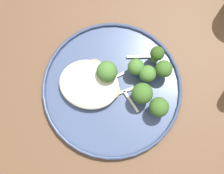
{
  "coord_description": "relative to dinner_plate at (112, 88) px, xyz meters",
  "views": [
    {
      "loc": [
        -0.04,
        0.15,
        1.32
      ],
      "look_at": [
        -0.01,
        0.03,
        0.76
      ],
      "focal_mm": 45.55,
      "sensor_mm": 36.0,
      "label": 1
    }
  ],
  "objects": [
    {
      "name": "onion_sliver_long_sliver",
      "position": [
        0.0,
        -0.02,
        0.01
      ],
      "size": [
        0.04,
        0.04,
        0.0
      ],
      "primitive_type": "cube",
      "rotation": [
        0.0,
        0.0,
        3.89
      ],
      "color": "silver",
      "rests_on": "dinner_plate"
    },
    {
      "name": "onion_sliver_short_strip",
      "position": [
        -0.04,
        -0.08,
        0.01
      ],
      "size": [
        0.06,
        0.02,
        0.0
      ],
      "primitive_type": "cube",
      "rotation": [
        0.0,
        0.0,
        0.28
      ],
      "color": "silver",
      "rests_on": "dinner_plate"
    },
    {
      "name": "seared_scallop_on_noodles",
      "position": [
        0.05,
        -0.03,
        0.01
      ],
      "size": [
        0.03,
        0.03,
        0.01
      ],
      "color": "#DBB77A",
      "rests_on": "dinner_plate"
    },
    {
      "name": "broccoli_floret_front_edge",
      "position": [
        -0.1,
        0.02,
        0.03
      ],
      "size": [
        0.04,
        0.04,
        0.05
      ],
      "color": "#89A356",
      "rests_on": "dinner_plate"
    },
    {
      "name": "seared_scallop_large_seared",
      "position": [
        0.08,
        -0.0,
        0.01
      ],
      "size": [
        0.03,
        0.03,
        0.01
      ],
      "color": "#DBB77A",
      "rests_on": "dinner_plate"
    },
    {
      "name": "broccoli_floret_split_head",
      "position": [
        -0.06,
        0.0,
        0.04
      ],
      "size": [
        0.04,
        0.04,
        0.06
      ],
      "color": "#7A994C",
      "rests_on": "dinner_plate"
    },
    {
      "name": "dinner_plate",
      "position": [
        0.0,
        0.0,
        0.0
      ],
      "size": [
        0.29,
        0.29,
        0.02
      ],
      "color": "#38476B",
      "rests_on": "wooden_dining_table"
    },
    {
      "name": "seared_scallop_right_edge",
      "position": [
        -0.0,
        0.01,
        0.01
      ],
      "size": [
        0.03,
        0.03,
        0.01
      ],
      "color": "#E5C689",
      "rests_on": "dinner_plate"
    },
    {
      "name": "seared_scallop_rear_pale",
      "position": [
        0.04,
        -0.0,
        0.01
      ],
      "size": [
        0.03,
        0.03,
        0.02
      ],
      "color": "#E5C689",
      "rests_on": "dinner_plate"
    },
    {
      "name": "onion_sliver_pale_crescent",
      "position": [
        -0.04,
        -0.01,
        0.01
      ],
      "size": [
        0.05,
        0.04,
        0.0
      ],
      "primitive_type": "cube",
      "rotation": [
        0.0,
        0.0,
        3.76
      ],
      "color": "silver",
      "rests_on": "dinner_plate"
    },
    {
      "name": "ground",
      "position": [
        0.01,
        -0.03,
        -0.75
      ],
      "size": [
        6.0,
        6.0,
        0.0
      ],
      "primitive_type": "plane",
      "color": "#2D2B28"
    },
    {
      "name": "broccoli_floret_small_sprig",
      "position": [
        0.02,
        -0.02,
        0.04
      ],
      "size": [
        0.04,
        0.04,
        0.06
      ],
      "color": "#89A356",
      "rests_on": "dinner_plate"
    },
    {
      "name": "broccoli_floret_right_tilted",
      "position": [
        -0.07,
        -0.08,
        0.03
      ],
      "size": [
        0.03,
        0.03,
        0.05
      ],
      "color": "#7A994C",
      "rests_on": "dinner_plate"
    },
    {
      "name": "broccoli_floret_center_pile",
      "position": [
        -0.04,
        -0.05,
        0.03
      ],
      "size": [
        0.03,
        0.03,
        0.05
      ],
      "color": "#89A356",
      "rests_on": "dinner_plate"
    },
    {
      "name": "broccoli_floret_tall_stalk",
      "position": [
        -0.09,
        -0.06,
        0.04
      ],
      "size": [
        0.03,
        0.03,
        0.05
      ],
      "color": "#7A994C",
      "rests_on": "dinner_plate"
    },
    {
      "name": "wooden_dining_table",
      "position": [
        0.01,
        -0.03,
        -0.09
      ],
      "size": [
        1.4,
        1.0,
        0.74
      ],
      "color": "brown",
      "rests_on": "ground"
    },
    {
      "name": "noodle_bed",
      "position": [
        0.05,
        0.01,
        0.02
      ],
      "size": [
        0.12,
        0.1,
        0.03
      ],
      "color": "beige",
      "rests_on": "dinner_plate"
    },
    {
      "name": "onion_sliver_curled_piece",
      "position": [
        -0.05,
        0.02,
        0.01
      ],
      "size": [
        0.04,
        0.04,
        0.0
      ],
      "primitive_type": "cube",
      "rotation": [
        0.0,
        0.0,
        5.55
      ],
      "color": "silver",
      "rests_on": "dinner_plate"
    },
    {
      "name": "broccoli_floret_left_leaning",
      "position": [
        -0.06,
        -0.04,
        0.03
      ],
      "size": [
        0.03,
        0.03,
        0.05
      ],
      "color": "#89A356",
      "rests_on": "dinner_plate"
    }
  ]
}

